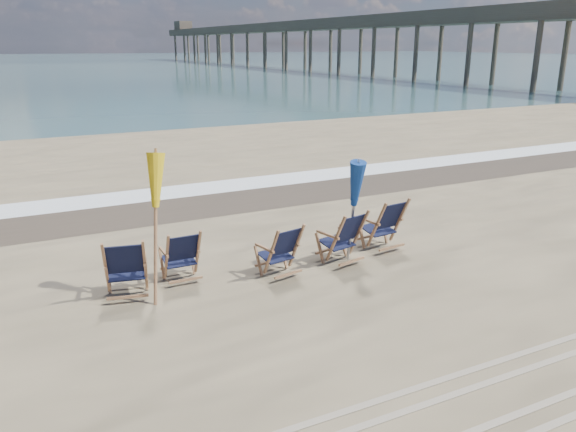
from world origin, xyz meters
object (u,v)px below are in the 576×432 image
object	(u,v)px
beach_chair_2	(297,248)
beach_chair_4	(400,222)
beach_chair_0	(145,267)
beach_chair_1	(198,254)
beach_chair_3	(359,235)
umbrella_blue	(353,186)
umbrella_yellow	(152,189)
fishing_pier	(302,39)

from	to	relation	value
beach_chair_2	beach_chair_4	world-z (taller)	beach_chair_4
beach_chair_0	beach_chair_4	size ratio (longest dim) A/B	0.98
beach_chair_1	beach_chair_3	distance (m)	3.03
beach_chair_0	beach_chair_3	xyz separation A→B (m)	(3.97, -0.16, -0.00)
beach_chair_3	umbrella_blue	bearing A→B (deg)	-7.34
beach_chair_0	beach_chair_4	xyz separation A→B (m)	(5.11, 0.10, 0.01)
beach_chair_2	beach_chair_3	bearing A→B (deg)	169.69
umbrella_yellow	beach_chair_0	bearing A→B (deg)	151.86
beach_chair_2	fishing_pier	bearing A→B (deg)	-129.04
beach_chair_2	umbrella_yellow	world-z (taller)	umbrella_yellow
beach_chair_1	fishing_pier	xyz separation A→B (m)	(39.80, 71.91, 4.16)
beach_chair_2	beach_chair_4	size ratio (longest dim) A/B	0.90
beach_chair_0	beach_chair_3	distance (m)	3.98
beach_chair_2	beach_chair_4	distance (m)	2.48
beach_chair_4	fishing_pier	world-z (taller)	fishing_pier
beach_chair_3	fishing_pier	bearing A→B (deg)	-129.61
beach_chair_3	umbrella_blue	xyz separation A→B (m)	(-0.17, -0.02, 0.96)
beach_chair_0	beach_chair_1	distance (m)	1.04
beach_chair_3	beach_chair_0	bearing A→B (deg)	-14.92
beach_chair_3	umbrella_yellow	world-z (taller)	umbrella_yellow
beach_chair_1	beach_chair_2	xyz separation A→B (m)	(1.66, -0.50, 0.01)
beach_chair_4	umbrella_yellow	xyz separation A→B (m)	(-4.93, -0.19, 1.29)
beach_chair_3	umbrella_blue	world-z (taller)	umbrella_blue
beach_chair_0	beach_chair_1	world-z (taller)	beach_chair_0
beach_chair_2	umbrella_yellow	bearing A→B (deg)	-13.17
beach_chair_4	beach_chair_3	bearing A→B (deg)	5.36
umbrella_yellow	fishing_pier	world-z (taller)	fishing_pier
fishing_pier	beach_chair_4	bearing A→B (deg)	-116.31
umbrella_yellow	beach_chair_2	bearing A→B (deg)	-1.90
fishing_pier	umbrella_blue	bearing A→B (deg)	-117.05
beach_chair_1	umbrella_yellow	distance (m)	1.63
beach_chair_1	beach_chair_2	size ratio (longest dim) A/B	0.99
beach_chair_2	umbrella_blue	world-z (taller)	umbrella_blue
beach_chair_1	umbrella_blue	distance (m)	3.04
beach_chair_2	beach_chair_3	distance (m)	1.33
beach_chair_1	umbrella_blue	xyz separation A→B (m)	(2.82, -0.50, 1.01)
beach_chair_3	beach_chair_4	bearing A→B (deg)	179.87
fishing_pier	umbrella_yellow	bearing A→B (deg)	-119.30
beach_chair_2	umbrella_yellow	distance (m)	2.80
beach_chair_1	beach_chair_2	distance (m)	1.73
beach_chair_2	beach_chair_1	bearing A→B (deg)	-28.15
beach_chair_0	beach_chair_3	bearing A→B (deg)	-169.70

